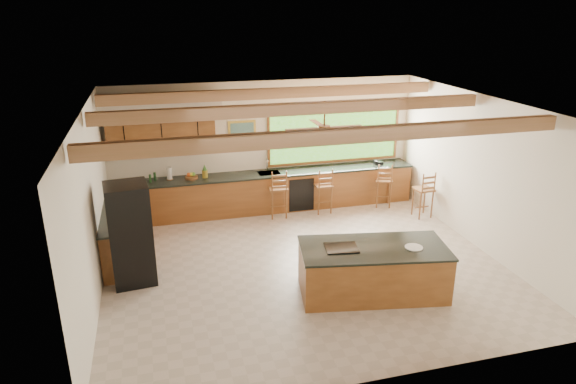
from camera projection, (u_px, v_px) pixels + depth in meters
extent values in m
plane|color=#C2B0A1|center=(304.00, 265.00, 9.61)|extent=(7.20, 7.20, 0.00)
cube|color=silver|center=(265.00, 145.00, 12.05)|extent=(7.20, 0.04, 3.00)
cube|color=silver|center=(384.00, 278.00, 6.15)|extent=(7.20, 0.04, 3.00)
cube|color=silver|center=(91.00, 210.00, 8.22)|extent=(0.04, 6.50, 3.00)
cube|color=silver|center=(482.00, 174.00, 9.97)|extent=(0.04, 6.50, 3.00)
cube|color=#A97554|center=(306.00, 106.00, 8.59)|extent=(7.20, 6.50, 0.04)
cube|color=#9F6D4F|center=(339.00, 136.00, 7.18)|extent=(7.10, 0.15, 0.22)
cube|color=#9F6D4F|center=(298.00, 109.00, 9.09)|extent=(7.10, 0.15, 0.22)
cube|color=#9F6D4F|center=(274.00, 93.00, 10.72)|extent=(7.10, 0.15, 0.22)
cube|color=brown|center=(162.00, 136.00, 11.17)|extent=(2.30, 0.35, 0.70)
cube|color=beige|center=(160.00, 110.00, 10.90)|extent=(2.60, 0.50, 0.48)
cylinder|color=#FFEABF|center=(126.00, 122.00, 10.81)|extent=(0.10, 0.10, 0.01)
cylinder|color=#FFEABF|center=(193.00, 119.00, 11.15)|extent=(0.10, 0.10, 0.01)
cube|color=#79C245|center=(334.00, 134.00, 12.38)|extent=(3.20, 0.04, 1.30)
cube|color=gold|center=(242.00, 132.00, 11.77)|extent=(0.64, 0.03, 0.54)
cube|color=#417558|center=(242.00, 132.00, 11.75)|extent=(0.54, 0.01, 0.44)
cube|color=brown|center=(269.00, 192.00, 12.10)|extent=(7.00, 0.65, 0.88)
cube|color=black|center=(269.00, 174.00, 11.95)|extent=(7.04, 0.69, 0.04)
cube|color=brown|center=(123.00, 234.00, 9.89)|extent=(0.65, 2.35, 0.88)
cube|color=black|center=(120.00, 212.00, 9.74)|extent=(0.69, 2.39, 0.04)
cube|color=black|center=(302.00, 195.00, 11.98)|extent=(0.60, 0.02, 0.78)
cube|color=silver|center=(269.00, 173.00, 11.94)|extent=(0.50, 0.38, 0.03)
cylinder|color=silver|center=(267.00, 164.00, 12.07)|extent=(0.03, 0.03, 0.30)
cylinder|color=silver|center=(268.00, 160.00, 11.93)|extent=(0.03, 0.20, 0.03)
cylinder|color=silver|center=(169.00, 173.00, 11.43)|extent=(0.12, 0.12, 0.29)
cylinder|color=#173917|center=(150.00, 179.00, 11.25)|extent=(0.05, 0.05, 0.18)
cylinder|color=#173917|center=(155.00, 176.00, 11.38)|extent=(0.05, 0.05, 0.19)
cube|color=black|center=(378.00, 162.00, 12.60)|extent=(0.22, 0.18, 0.10)
cube|color=brown|center=(373.00, 271.00, 8.58)|extent=(2.54, 1.50, 0.81)
cube|color=black|center=(374.00, 248.00, 8.43)|extent=(2.58, 1.54, 0.04)
cube|color=black|center=(341.00, 248.00, 8.38)|extent=(0.60, 0.51, 0.02)
cylinder|color=silver|center=(414.00, 247.00, 8.40)|extent=(0.29, 0.29, 0.01)
cube|color=black|center=(130.00, 234.00, 8.77)|extent=(0.77, 0.75, 1.80)
cube|color=silver|center=(152.00, 232.00, 8.86)|extent=(0.02, 0.05, 1.66)
cube|color=brown|center=(278.00, 188.00, 11.62)|extent=(0.44, 0.44, 0.04)
cylinder|color=brown|center=(273.00, 206.00, 11.56)|extent=(0.04, 0.04, 0.67)
cylinder|color=brown|center=(287.00, 205.00, 11.64)|extent=(0.04, 0.04, 0.67)
cylinder|color=brown|center=(270.00, 201.00, 11.85)|extent=(0.04, 0.04, 0.67)
cylinder|color=brown|center=(283.00, 200.00, 11.93)|extent=(0.04, 0.04, 0.67)
cube|color=brown|center=(323.00, 185.00, 11.90)|extent=(0.39, 0.39, 0.04)
cylinder|color=brown|center=(319.00, 202.00, 11.83)|extent=(0.04, 0.04, 0.64)
cylinder|color=brown|center=(331.00, 201.00, 11.91)|extent=(0.04, 0.04, 0.64)
cylinder|color=brown|center=(315.00, 197.00, 12.12)|extent=(0.04, 0.04, 0.64)
cylinder|color=brown|center=(327.00, 196.00, 12.19)|extent=(0.04, 0.04, 0.64)
cube|color=brown|center=(384.00, 180.00, 12.27)|extent=(0.50, 0.50, 0.04)
cylinder|color=brown|center=(380.00, 196.00, 12.21)|extent=(0.04, 0.04, 0.64)
cylinder|color=brown|center=(392.00, 195.00, 12.28)|extent=(0.04, 0.04, 0.64)
cylinder|color=brown|center=(374.00, 192.00, 12.49)|extent=(0.04, 0.04, 0.64)
cylinder|color=brown|center=(386.00, 191.00, 12.56)|extent=(0.04, 0.04, 0.64)
cube|color=brown|center=(424.00, 189.00, 11.64)|extent=(0.42, 0.42, 0.04)
cylinder|color=brown|center=(419.00, 206.00, 11.58)|extent=(0.04, 0.04, 0.64)
cylinder|color=brown|center=(432.00, 205.00, 11.65)|extent=(0.04, 0.04, 0.64)
cylinder|color=brown|center=(413.00, 201.00, 11.86)|extent=(0.04, 0.04, 0.64)
cylinder|color=brown|center=(425.00, 200.00, 11.93)|extent=(0.04, 0.04, 0.64)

